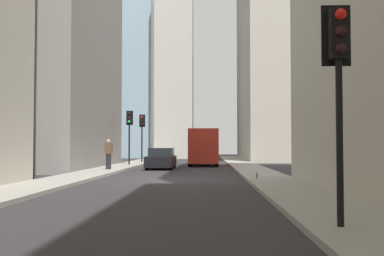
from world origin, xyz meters
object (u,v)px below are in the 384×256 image
object	(u,v)px
sedan_black	(161,159)
traffic_light_far_junction	(142,127)
traffic_light_foreground	(339,61)
traffic_light_midblock	(129,125)
delivery_truck	(204,147)
pedestrian	(109,153)
discarded_bottle	(257,176)

from	to	relation	value
sedan_black	traffic_light_far_junction	distance (m)	10.13
sedan_black	traffic_light_foreground	world-z (taller)	traffic_light_foreground
sedan_black	traffic_light_midblock	world-z (taller)	traffic_light_midblock
delivery_truck	traffic_light_foreground	xyz separation A→B (m)	(-29.00, -2.62, 1.56)
traffic_light_midblock	pedestrian	world-z (taller)	traffic_light_midblock
traffic_light_far_junction	delivery_truck	bearing A→B (deg)	-123.64
traffic_light_midblock	discarded_bottle	xyz separation A→B (m)	(-14.88, -8.13, -2.92)
pedestrian	traffic_light_midblock	bearing A→B (deg)	-0.28
delivery_truck	traffic_light_midblock	size ratio (longest dim) A/B	1.57
traffic_light_midblock	discarded_bottle	bearing A→B (deg)	-151.35
traffic_light_foreground	pedestrian	distance (m)	21.76
traffic_light_midblock	traffic_light_far_junction	world-z (taller)	traffic_light_far_junction
traffic_light_foreground	traffic_light_far_junction	xyz separation A→B (m)	(32.62, 8.06, 0.20)
sedan_black	discarded_bottle	bearing A→B (deg)	-153.92
discarded_bottle	delivery_truck	bearing A→B (deg)	8.47
sedan_black	pedestrian	xyz separation A→B (m)	(-3.16, 2.90, 0.47)
pedestrian	discarded_bottle	distance (m)	11.20
traffic_light_far_junction	discarded_bottle	bearing A→B (deg)	-158.63
discarded_bottle	sedan_black	bearing A→B (deg)	26.08
sedan_black	delivery_truck	bearing A→B (deg)	-25.67
traffic_light_far_junction	traffic_light_midblock	bearing A→B (deg)	177.61
sedan_black	pedestrian	distance (m)	4.31
sedan_black	traffic_light_far_junction	size ratio (longest dim) A/B	1.03
delivery_truck	pedestrian	world-z (taller)	delivery_truck
delivery_truck	discarded_bottle	distance (m)	16.82
sedan_black	traffic_light_foreground	xyz separation A→B (m)	(-23.18, -5.42, 2.36)
traffic_light_midblock	pedestrian	bearing A→B (deg)	179.72
traffic_light_midblock	pedestrian	size ratio (longest dim) A/B	2.27
delivery_truck	sedan_black	xyz separation A→B (m)	(-5.82, 2.80, -0.80)
discarded_bottle	traffic_light_midblock	bearing A→B (deg)	28.65
traffic_light_midblock	traffic_light_foreground	bearing A→B (deg)	-163.12
traffic_light_far_junction	discarded_bottle	distance (m)	21.91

